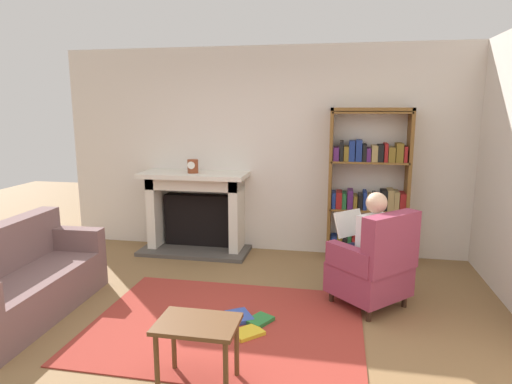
{
  "coord_description": "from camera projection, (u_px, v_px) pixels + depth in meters",
  "views": [
    {
      "loc": [
        0.94,
        -3.23,
        1.91
      ],
      "look_at": [
        0.1,
        1.2,
        1.05
      ],
      "focal_mm": 30.81,
      "sensor_mm": 36.0,
      "label": 1
    }
  ],
  "objects": [
    {
      "name": "sofa_floral",
      "position": [
        20.0,
        283.0,
        4.06
      ],
      "size": [
        0.77,
        1.72,
        0.85
      ],
      "rotation": [
        0.0,
        0.0,
        1.6
      ],
      "color": "#735655",
      "rests_on": "ground"
    },
    {
      "name": "bookshelf",
      "position": [
        368.0,
        191.0,
        5.49
      ],
      "size": [
        0.98,
        0.32,
        1.92
      ],
      "color": "brown",
      "rests_on": "ground"
    },
    {
      "name": "seated_reader",
      "position": [
        366.0,
        243.0,
        4.27
      ],
      "size": [
        0.58,
        0.58,
        1.14
      ],
      "rotation": [
        0.0,
        0.0,
        3.93
      ],
      "color": "silver",
      "rests_on": "ground"
    },
    {
      "name": "back_wall",
      "position": [
        268.0,
        151.0,
        5.85
      ],
      "size": [
        5.6,
        0.1,
        2.7
      ],
      "primitive_type": "cube",
      "color": "silver",
      "rests_on": "ground"
    },
    {
      "name": "fireplace",
      "position": [
        197.0,
        209.0,
        5.93
      ],
      "size": [
        1.45,
        0.64,
        1.08
      ],
      "color": "#4C4742",
      "rests_on": "ground"
    },
    {
      "name": "mantel_clock",
      "position": [
        193.0,
        166.0,
        5.72
      ],
      "size": [
        0.14,
        0.14,
        0.18
      ],
      "color": "brown",
      "rests_on": "fireplace"
    },
    {
      "name": "ground",
      "position": [
        217.0,
        342.0,
        3.65
      ],
      "size": [
        14.0,
        14.0,
        0.0
      ],
      "primitive_type": "plane",
      "color": "brown"
    },
    {
      "name": "armchair_reading",
      "position": [
        375.0,
        266.0,
        4.21
      ],
      "size": [
        0.89,
        0.89,
        0.97
      ],
      "rotation": [
        0.0,
        0.0,
        3.93
      ],
      "color": "#331E14",
      "rests_on": "ground"
    },
    {
      "name": "scattered_books",
      "position": [
        244.0,
        323.0,
        3.91
      ],
      "size": [
        0.56,
        0.59,
        0.04
      ],
      "color": "#334CA5",
      "rests_on": "area_rug"
    },
    {
      "name": "side_table",
      "position": [
        197.0,
        332.0,
        3.0
      ],
      "size": [
        0.56,
        0.39,
        0.48
      ],
      "color": "brown",
      "rests_on": "ground"
    },
    {
      "name": "area_rug",
      "position": [
        226.0,
        324.0,
        3.93
      ],
      "size": [
        2.4,
        1.8,
        0.01
      ],
      "primitive_type": "cube",
      "color": "maroon",
      "rests_on": "ground"
    }
  ]
}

